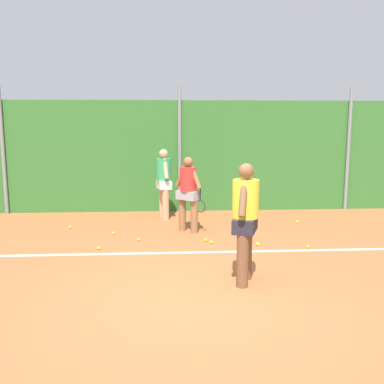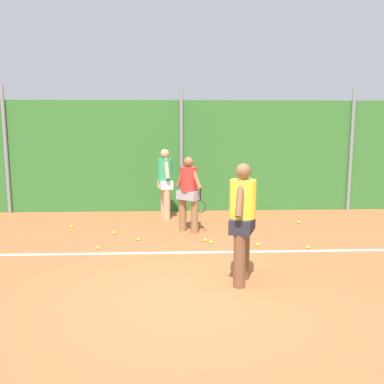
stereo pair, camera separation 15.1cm
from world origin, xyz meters
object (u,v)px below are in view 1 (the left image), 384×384
tennis_ball_5 (211,242)px  tennis_ball_9 (297,222)px  tennis_ball_0 (138,239)px  tennis_ball_4 (70,227)px  player_midcourt (188,190)px  tennis_ball_12 (258,244)px  tennis_ball_11 (308,246)px  tennis_ball_2 (205,240)px  tennis_ball_10 (240,212)px  player_backcourt_far (164,180)px  tennis_ball_1 (99,248)px  player_foreground_near (245,217)px  tennis_ball_6 (113,233)px

tennis_ball_5 → tennis_ball_9: 2.84m
tennis_ball_0 → tennis_ball_5: size_ratio=1.00×
tennis_ball_5 → tennis_ball_4: bearing=155.2°
player_midcourt → tennis_ball_12: bearing=-2.8°
tennis_ball_5 → player_midcourt: bearing=112.8°
tennis_ball_12 → tennis_ball_11: bearing=-12.9°
tennis_ball_2 → tennis_ball_10: (1.19, 2.70, 0.00)m
player_backcourt_far → tennis_ball_2: bearing=-172.3°
player_backcourt_far → tennis_ball_9: (3.27, -0.75, -0.97)m
tennis_ball_12 → tennis_ball_2: bearing=159.4°
tennis_ball_5 → tennis_ball_12: same height
tennis_ball_1 → tennis_ball_2: 2.18m
player_foreground_near → tennis_ball_12: size_ratio=28.03×
player_midcourt → player_backcourt_far: 1.53m
tennis_ball_5 → tennis_ball_9: (2.30, 1.67, 0.00)m
tennis_ball_2 → player_backcourt_far: bearing=111.1°
tennis_ball_9 → tennis_ball_6: bearing=-169.3°
tennis_ball_12 → player_backcourt_far: bearing=125.6°
tennis_ball_9 → tennis_ball_10: same height
player_backcourt_far → tennis_ball_5: bearing=-171.5°
player_midcourt → tennis_ball_11: size_ratio=25.71×
player_midcourt → tennis_ball_6: player_midcourt is taller
tennis_ball_0 → tennis_ball_10: (2.58, 2.58, 0.00)m
tennis_ball_4 → tennis_ball_9: 5.47m
tennis_ball_5 → tennis_ball_12: 0.94m
tennis_ball_0 → tennis_ball_9: size_ratio=1.00×
tennis_ball_5 → tennis_ball_10: same height
tennis_ball_6 → tennis_ball_11: (3.96, -1.27, 0.00)m
player_backcourt_far → tennis_ball_5: player_backcourt_far is taller
player_backcourt_far → tennis_ball_12: bearing=-157.8°
tennis_ball_6 → tennis_ball_0: bearing=-43.1°
player_backcourt_far → tennis_ball_6: size_ratio=27.00×
tennis_ball_12 → player_foreground_near: bearing=-108.1°
tennis_ball_2 → tennis_ball_12: same height
tennis_ball_1 → tennis_ball_5: same height
tennis_ball_1 → tennis_ball_4: same height
tennis_ball_1 → tennis_ball_10: same height
tennis_ball_11 → tennis_ball_12: size_ratio=1.00×
tennis_ball_6 → tennis_ball_12: (3.00, -1.05, 0.00)m
tennis_ball_2 → tennis_ball_4: bearing=157.1°
player_foreground_near → tennis_ball_2: size_ratio=28.03×
tennis_ball_11 → tennis_ball_12: 0.98m
tennis_ball_12 → tennis_ball_5: bearing=166.8°
tennis_ball_4 → tennis_ball_1: bearing=-62.1°
tennis_ball_11 → tennis_ball_1: bearing=178.1°
player_midcourt → tennis_ball_12: size_ratio=25.71×
player_foreground_near → tennis_ball_0: size_ratio=28.03×
tennis_ball_1 → tennis_ball_12: same height
tennis_ball_0 → tennis_ball_9: bearing=19.9°
player_midcourt → tennis_ball_2: bearing=-29.8°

